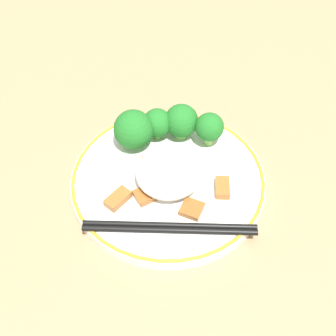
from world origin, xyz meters
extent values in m
plane|color=#9E7A56|center=(0.00, 0.00, 0.00)|extent=(3.00, 3.00, 0.00)
cylinder|color=white|center=(0.00, 0.00, 0.01)|extent=(0.27, 0.27, 0.02)
torus|color=#B28C26|center=(0.00, 0.00, 0.02)|extent=(0.26, 0.26, 0.00)
ellipsoid|color=white|center=(-0.01, 0.00, 0.03)|extent=(0.09, 0.09, 0.04)
cylinder|color=#7FB756|center=(0.06, -0.07, 0.02)|extent=(0.01, 0.01, 0.02)
sphere|color=#1E6B23|center=(0.06, -0.07, 0.05)|extent=(0.04, 0.04, 0.04)
cylinder|color=#7FB756|center=(0.08, -0.03, 0.02)|extent=(0.02, 0.02, 0.01)
sphere|color=#1E6B23|center=(0.08, -0.03, 0.05)|extent=(0.05, 0.05, 0.05)
cylinder|color=#7FB756|center=(0.08, 0.01, 0.02)|extent=(0.01, 0.01, 0.01)
sphere|color=#1E6B23|center=(0.08, 0.01, 0.04)|extent=(0.04, 0.04, 0.04)
cylinder|color=#7FB756|center=(0.07, 0.04, 0.02)|extent=(0.01, 0.01, 0.01)
sphere|color=#1E6B23|center=(0.07, 0.04, 0.05)|extent=(0.06, 0.06, 0.06)
cube|color=#9E6633|center=(0.02, -0.01, 0.02)|extent=(0.03, 0.03, 0.01)
cube|color=#995B28|center=(-0.03, 0.07, 0.02)|extent=(0.04, 0.04, 0.01)
cube|color=brown|center=(-0.06, -0.02, 0.02)|extent=(0.04, 0.04, 0.01)
cube|color=brown|center=(-0.03, 0.03, 0.02)|extent=(0.04, 0.04, 0.01)
cube|color=brown|center=(0.02, 0.02, 0.02)|extent=(0.04, 0.03, 0.01)
cube|color=#995B28|center=(-0.03, -0.07, 0.02)|extent=(0.04, 0.02, 0.01)
cylinder|color=black|center=(-0.09, 0.01, 0.02)|extent=(0.04, 0.22, 0.01)
cylinder|color=black|center=(-0.08, 0.01, 0.02)|extent=(0.04, 0.22, 0.01)
camera|label=1|loc=(-0.40, 0.05, 0.51)|focal=50.00mm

